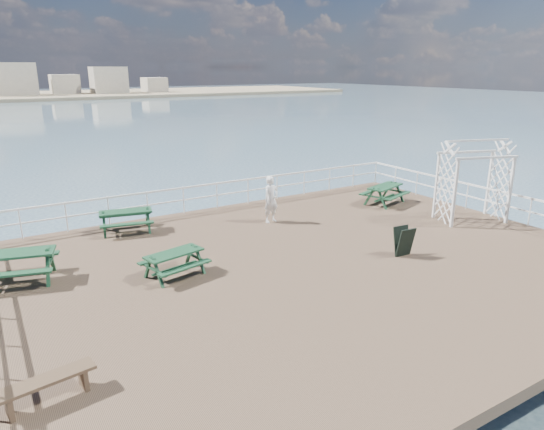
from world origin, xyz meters
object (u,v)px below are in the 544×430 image
Objects in this scene: picnic_table_a at (16,260)px; flat_bench_near at (47,384)px; picnic_table_b at (126,216)px; person at (271,199)px; trellis_arbor at (473,185)px; picnic_table_d at (174,259)px; picnic_table_c at (385,191)px.

picnic_table_a reaches higher than flat_bench_near.
person is at bearing -6.65° from picnic_table_b.
trellis_arbor is (11.68, -5.50, 0.82)m from picnic_table_b.
picnic_table_b is at bearing 78.93° from picnic_table_d.
flat_bench_near is at bearing -172.89° from picnic_table_c.
picnic_table_a is 4.26m from picnic_table_d.
picnic_table_a is at bearing 141.74° from picnic_table_d.
picnic_table_b reaches higher than flat_bench_near.
trellis_arbor is (11.57, -0.92, 0.88)m from picnic_table_d.
flat_bench_near is at bearing -146.15° from picnic_table_d.
picnic_table_b is 1.17× the size of person.
flat_bench_near is at bearing -149.69° from trellis_arbor.
picnic_table_c reaches higher than picnic_table_b.
picnic_table_a reaches higher than picnic_table_c.
picnic_table_c reaches higher than picnic_table_d.
flat_bench_near is at bearing -101.24° from picnic_table_b.
person is (8.75, 6.88, 0.53)m from flat_bench_near.
trellis_arbor is at bearing -13.04° from picnic_table_b.
picnic_table_c is at bearing -13.60° from person.
flat_bench_near is (-3.83, -4.02, -0.15)m from picnic_table_d.
trellis_arbor is (15.40, -2.77, 0.76)m from picnic_table_a.
picnic_table_a is 1.26× the size of picnic_table_d.
picnic_table_a is 5.88m from flat_bench_near.
picnic_table_b is at bearing 173.74° from trellis_arbor.
flat_bench_near is 0.96× the size of person.
picnic_table_b is (3.72, 2.72, -0.06)m from picnic_table_a.
flat_bench_near is 0.54× the size of trellis_arbor.
picnic_table_b is 1.22× the size of flat_bench_near.
picnic_table_b is at bearing 150.93° from person.
trellis_arbor is 7.67m from person.
picnic_table_b is 5.32m from person.
person is (-5.54, 0.32, 0.31)m from picnic_table_c.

